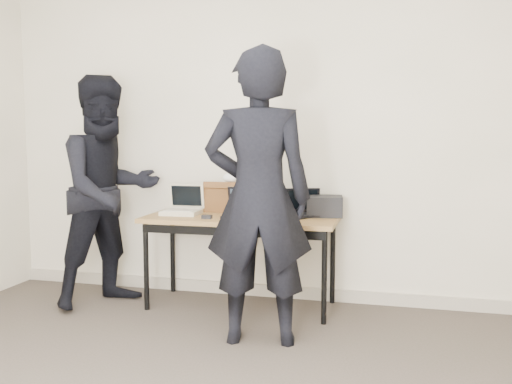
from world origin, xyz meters
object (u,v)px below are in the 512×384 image
(laptop_right, at_px, (303,209))
(person_typist, at_px, (258,198))
(equipment_box, at_px, (325,206))
(person_observer, at_px, (108,191))
(leather_satchel, at_px, (227,197))
(desk, at_px, (241,224))
(laptop_center, at_px, (244,210))
(laptop_beige, at_px, (183,208))

(laptop_right, height_order, person_typist, person_typist)
(equipment_box, distance_m, person_observer, 1.72)
(leather_satchel, height_order, equipment_box, leather_satchel)
(laptop_right, bearing_deg, leather_satchel, 155.58)
(laptop_right, xyz_separation_m, leather_satchel, (-0.64, 0.05, 0.08))
(desk, distance_m, equipment_box, 0.67)
(laptop_right, relative_size, leather_satchel, 1.00)
(leather_satchel, distance_m, equipment_box, 0.81)
(laptop_center, distance_m, person_typist, 0.79)
(desk, relative_size, laptop_center, 4.98)
(leather_satchel, relative_size, person_typist, 0.19)
(desk, bearing_deg, equipment_box, 16.73)
(equipment_box, bearing_deg, desk, -163.06)
(laptop_beige, height_order, person_typist, person_typist)
(leather_satchel, height_order, person_typist, person_typist)
(laptop_beige, xyz_separation_m, person_observer, (-0.55, -0.20, 0.14))
(leather_satchel, bearing_deg, person_typist, -59.77)
(desk, xyz_separation_m, person_observer, (-1.04, -0.17, 0.25))
(laptop_beige, bearing_deg, person_observer, -162.05)
(desk, xyz_separation_m, person_typist, (0.32, -0.69, 0.29))
(laptop_center, distance_m, leather_satchel, 0.30)
(desk, height_order, equipment_box, equipment_box)
(person_observer, bearing_deg, laptop_right, -43.10)
(desk, bearing_deg, laptop_beige, 175.96)
(laptop_right, relative_size, person_observer, 0.20)
(laptop_center, relative_size, laptop_right, 0.82)
(desk, xyz_separation_m, laptop_center, (0.02, 0.01, 0.11))
(laptop_center, bearing_deg, person_typist, -69.27)
(desk, relative_size, person_typist, 0.79)
(laptop_center, relative_size, leather_satchel, 0.82)
(laptop_beige, distance_m, leather_satchel, 0.38)
(desk, xyz_separation_m, leather_satchel, (-0.18, 0.23, 0.19))
(leather_satchel, xyz_separation_m, person_typist, (0.50, -0.92, 0.11))
(equipment_box, relative_size, person_observer, 0.15)
(laptop_beige, bearing_deg, laptop_right, 6.37)
(desk, bearing_deg, person_observer, -170.99)
(desk, distance_m, laptop_right, 0.51)
(desk, bearing_deg, leather_satchel, 128.12)
(leather_satchel, bearing_deg, laptop_center, -44.81)
(laptop_beige, xyz_separation_m, laptop_center, (0.52, -0.02, 0.00))
(laptop_beige, relative_size, laptop_center, 1.01)
(laptop_right, bearing_deg, person_typist, -119.83)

